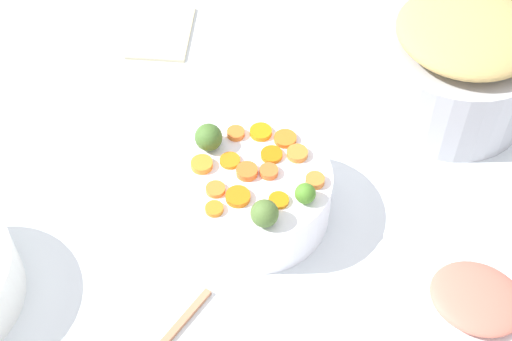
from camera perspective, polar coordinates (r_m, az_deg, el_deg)
The scene contains 24 objects.
tabletop at distance 1.18m, azimuth 1.43°, elevation -4.32°, with size 2.40×2.40×0.02m, color white.
serving_bowl_carrots at distance 1.15m, azimuth 0.00°, elevation -1.82°, with size 0.23×0.23×0.09m, color white.
metal_pot at distance 1.33m, azimuth 14.84°, elevation 6.89°, with size 0.26×0.26×0.14m, color #B1B2B9.
stuffing_mound at distance 1.27m, azimuth 15.73°, elevation 10.11°, with size 0.23×0.23×0.05m, color tan.
carrot_slice_0 at distance 1.10m, azimuth 4.47°, elevation -0.68°, with size 0.03×0.03×0.01m, color orange.
carrot_slice_1 at distance 1.13m, azimuth 3.14°, elevation 1.29°, with size 0.03×0.03×0.01m, color orange.
carrot_slice_2 at distance 1.13m, azimuth 1.12°, elevation 1.20°, with size 0.03×0.03×0.01m, color orange.
carrot_slice_3 at distance 1.12m, azimuth -1.98°, elevation 0.75°, with size 0.03×0.03×0.01m, color orange.
carrot_slice_4 at distance 1.09m, azimuth -3.06°, elevation -1.57°, with size 0.03×0.03×0.01m, color orange.
carrot_slice_5 at distance 1.08m, azimuth 1.93°, elevation -2.25°, with size 0.03×0.03×0.01m, color orange.
carrot_slice_6 at distance 1.16m, azimuth -1.54°, elevation 2.84°, with size 0.03×0.03×0.01m, color orange.
carrot_slice_7 at distance 1.11m, azimuth 0.98°, elevation -0.07°, with size 0.03×0.03×0.01m, color orange.
carrot_slice_8 at distance 1.12m, azimuth -4.12°, elevation 0.46°, with size 0.03×0.03×0.01m, color orange.
carrot_slice_9 at distance 1.08m, azimuth -1.37°, elevation -1.99°, with size 0.04×0.04×0.01m, color orange.
carrot_slice_10 at distance 1.16m, azimuth 0.37°, elevation 2.93°, with size 0.03×0.03×0.01m, color orange.
carrot_slice_11 at distance 1.11m, azimuth -0.69°, elevation -0.07°, with size 0.03×0.03×0.01m, color orange.
carrot_slice_12 at distance 1.15m, azimuth 2.23°, elevation 2.42°, with size 0.03×0.03×0.01m, color orange.
carrot_slice_13 at distance 1.07m, azimuth -3.17°, elevation -2.91°, with size 0.03×0.03×0.01m, color orange.
brussels_sprout_0 at distance 1.13m, azimuth -3.61°, elevation 2.52°, with size 0.04×0.04×0.04m, color #446D2B.
brussels_sprout_1 at distance 1.04m, azimuth 0.65°, elevation -3.26°, with size 0.04×0.04×0.04m, color #4E6F31.
brussels_sprout_2 at distance 1.07m, azimuth 3.75°, elevation -1.74°, with size 0.03×0.03×0.03m, color #498527.
ham_plate at distance 1.13m, azimuth 16.60°, elevation -10.18°, with size 0.21×0.21×0.01m, color white.
ham_slice_main at distance 1.12m, azimuth 16.40°, elevation -9.25°, with size 0.13×0.12×0.03m, color #C86E59.
dish_towel at distance 1.49m, azimuth -7.19°, elevation 10.31°, with size 0.16×0.11×0.01m, color #BFB692.
Camera 1 is at (0.67, -0.10, 0.97)m, focal length 52.91 mm.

